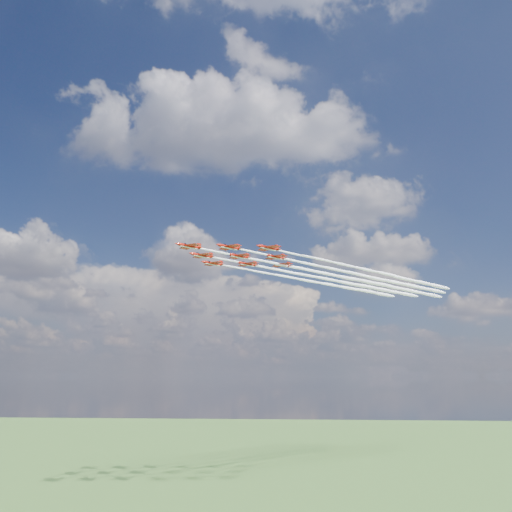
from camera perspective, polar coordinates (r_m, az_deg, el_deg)
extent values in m
plane|color=#2D511E|center=(173.07, -0.94, -26.02)|extent=(600.00, 600.00, 0.00)
cylinder|color=#AC1409|center=(161.37, -7.65, 1.12)|extent=(5.83, 5.99, 1.01)
cone|color=#AC1409|center=(158.98, -9.03, 1.39)|extent=(2.00, 2.02, 1.01)
cone|color=#AC1409|center=(163.70, -6.40, 0.87)|extent=(1.62, 1.63, 0.92)
ellipsoid|color=black|center=(160.51, -8.19, 1.37)|extent=(1.93, 1.96, 0.66)
cube|color=#AC1409|center=(161.60, -7.52, 1.08)|extent=(8.12, 7.98, 0.13)
cube|color=#AC1409|center=(163.35, -6.58, 0.91)|extent=(3.27, 3.22, 0.11)
cube|color=#AC1409|center=(163.66, -6.52, 1.17)|extent=(1.11, 1.15, 1.65)
cube|color=silver|center=(161.25, -7.66, 0.96)|extent=(5.38, 5.53, 0.11)
cylinder|color=#AC1409|center=(161.20, -3.11, 1.03)|extent=(5.83, 5.99, 1.01)
cone|color=#AC1409|center=(158.51, -4.41, 1.31)|extent=(2.00, 2.02, 1.01)
cone|color=#AC1409|center=(163.81, -1.92, 0.78)|extent=(1.62, 1.63, 0.92)
ellipsoid|color=black|center=(160.22, -3.62, 1.28)|extent=(1.93, 1.96, 0.66)
cube|color=#AC1409|center=(161.47, -2.98, 0.99)|extent=(8.12, 7.98, 0.13)
cube|color=#AC1409|center=(163.42, -2.09, 0.82)|extent=(3.27, 3.22, 0.11)
cube|color=#AC1409|center=(163.74, -2.04, 1.09)|extent=(1.11, 1.15, 1.65)
cube|color=silver|center=(161.09, -3.11, 0.87)|extent=(5.38, 5.53, 0.11)
cylinder|color=#AC1409|center=(173.07, -6.22, 0.07)|extent=(5.83, 5.99, 1.01)
cone|color=#AC1409|center=(170.56, -7.48, 0.31)|extent=(2.00, 2.02, 1.01)
cone|color=#AC1409|center=(175.50, -5.07, -0.15)|extent=(1.62, 1.63, 0.92)
ellipsoid|color=black|center=(172.15, -6.72, 0.30)|extent=(1.93, 1.96, 0.66)
cube|color=#AC1409|center=(173.31, -6.10, 0.03)|extent=(8.12, 7.98, 0.13)
cube|color=#AC1409|center=(175.13, -5.24, -0.12)|extent=(3.27, 3.22, 0.11)
cube|color=#AC1409|center=(175.43, -5.18, 0.13)|extent=(1.11, 1.15, 1.65)
cube|color=silver|center=(172.96, -6.22, -0.08)|extent=(5.38, 5.53, 0.11)
cylinder|color=#AC1409|center=(162.05, 1.42, 0.94)|extent=(5.83, 5.99, 1.01)
cone|color=#AC1409|center=(159.07, 0.20, 1.21)|extent=(2.00, 2.02, 1.01)
cone|color=#AC1409|center=(164.92, 2.52, 0.69)|extent=(1.62, 1.63, 0.92)
ellipsoid|color=black|center=(160.96, 0.94, 1.19)|extent=(1.93, 1.96, 0.66)
cube|color=#AC1409|center=(162.34, 1.54, 0.89)|extent=(8.12, 7.98, 0.13)
cube|color=#AC1409|center=(164.49, 2.36, 0.72)|extent=(3.27, 3.22, 0.11)
cube|color=#AC1409|center=(164.81, 2.41, 0.99)|extent=(1.11, 1.15, 1.65)
cube|color=silver|center=(161.94, 1.42, 0.78)|extent=(5.38, 5.53, 0.11)
cylinder|color=#AC1409|center=(173.19, -1.99, -0.02)|extent=(5.83, 5.99, 1.01)
cone|color=#AC1409|center=(170.41, -3.18, 0.22)|extent=(2.00, 2.02, 1.01)
cone|color=#AC1409|center=(175.88, -0.90, -0.23)|extent=(1.62, 1.63, 0.92)
ellipsoid|color=black|center=(172.17, -2.46, 0.21)|extent=(1.93, 1.96, 0.66)
cube|color=#AC1409|center=(173.46, -1.87, -0.05)|extent=(8.12, 7.98, 0.13)
cube|color=#AC1409|center=(175.47, -1.06, -0.20)|extent=(3.27, 3.22, 0.11)
cube|color=#AC1409|center=(175.78, -1.01, 0.05)|extent=(1.11, 1.15, 1.65)
cube|color=silver|center=(173.08, -1.99, -0.16)|extent=(5.38, 5.53, 0.11)
cylinder|color=#AC1409|center=(184.91, -4.97, -0.85)|extent=(5.83, 5.99, 1.01)
cone|color=#AC1409|center=(182.31, -6.13, -0.64)|extent=(2.00, 2.02, 1.01)
cone|color=#AC1409|center=(187.43, -3.91, -1.04)|extent=(1.62, 1.63, 0.92)
ellipsoid|color=black|center=(183.95, -5.43, -0.64)|extent=(1.93, 1.96, 0.66)
cube|color=#AC1409|center=(185.16, -4.86, -0.88)|extent=(8.12, 7.98, 0.13)
cube|color=#AC1409|center=(187.05, -4.06, -1.02)|extent=(3.27, 3.22, 0.11)
cube|color=#AC1409|center=(187.34, -4.02, -0.78)|extent=(1.11, 1.15, 1.65)
cube|color=silver|center=(184.81, -4.97, -0.99)|extent=(5.38, 5.53, 0.11)
cylinder|color=#AC1409|center=(174.26, 2.22, -0.10)|extent=(5.83, 5.99, 1.01)
cone|color=#AC1409|center=(171.22, 1.10, 0.14)|extent=(2.00, 2.02, 1.01)
cone|color=#AC1409|center=(177.18, 3.23, -0.31)|extent=(1.62, 1.63, 0.92)
ellipsoid|color=black|center=(173.13, 1.78, 0.13)|extent=(1.93, 1.96, 0.66)
cube|color=#AC1409|center=(174.55, 2.33, -0.14)|extent=(8.12, 7.98, 0.13)
cube|color=#AC1409|center=(176.74, 3.08, -0.28)|extent=(3.27, 3.22, 0.11)
cube|color=#AC1409|center=(177.05, 3.12, -0.03)|extent=(1.11, 1.15, 1.65)
cube|color=silver|center=(174.15, 2.22, -0.25)|extent=(5.38, 5.53, 0.11)
cylinder|color=#AC1409|center=(185.29, -1.01, -0.93)|extent=(5.83, 5.99, 1.01)
cone|color=#AC1409|center=(182.43, -2.11, -0.72)|extent=(2.00, 2.02, 1.01)
cone|color=#AC1409|center=(188.03, -0.01, -1.12)|extent=(1.62, 1.63, 0.92)
ellipsoid|color=black|center=(184.23, -1.45, -0.72)|extent=(1.93, 1.96, 0.66)
cube|color=#AC1409|center=(185.57, -0.90, -0.96)|extent=(8.12, 7.98, 0.13)
cube|color=#AC1409|center=(187.62, -0.16, -1.09)|extent=(3.27, 3.22, 0.11)
cube|color=#AC1409|center=(187.92, -0.11, -0.85)|extent=(1.11, 1.15, 1.65)
cube|color=silver|center=(185.19, -1.01, -1.06)|extent=(5.38, 5.53, 0.11)
cylinder|color=#AC1409|center=(186.54, 2.91, -1.00)|extent=(5.83, 5.99, 1.01)
cone|color=#AC1409|center=(183.45, 1.88, -0.79)|extent=(2.00, 2.02, 1.01)
cone|color=#AC1409|center=(189.51, 3.85, -1.18)|extent=(1.62, 1.63, 0.92)
ellipsoid|color=black|center=(185.39, 2.50, -0.79)|extent=(1.93, 1.96, 0.66)
cube|color=#AC1409|center=(186.84, 3.01, -1.03)|extent=(8.12, 7.98, 0.13)
cube|color=#AC1409|center=(189.06, 3.71, -1.16)|extent=(3.27, 3.22, 0.11)
cube|color=#AC1409|center=(189.37, 3.75, -0.92)|extent=(1.11, 1.15, 1.65)
cube|color=silver|center=(186.44, 2.91, -1.14)|extent=(5.38, 5.53, 0.11)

